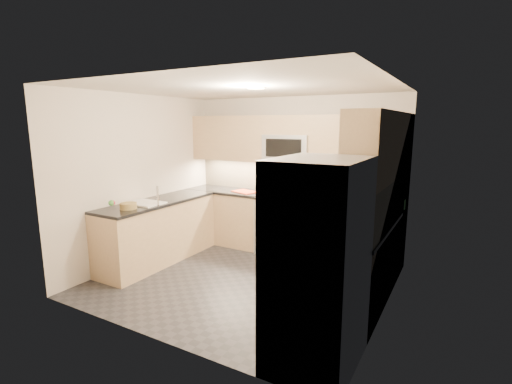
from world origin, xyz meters
name	(u,v)px	position (x,y,z in m)	size (l,w,h in m)	color
floor	(243,280)	(0.00, 0.00, 0.00)	(3.60, 3.20, 0.00)	#242429
ceiling	(242,88)	(0.00, 0.00, 2.50)	(3.60, 3.20, 0.02)	beige
wall_back	(293,174)	(0.00, 1.60, 1.25)	(3.60, 0.02, 2.50)	beige
wall_front	(151,215)	(0.00, -1.60, 1.25)	(3.60, 0.02, 2.50)	beige
wall_left	(142,179)	(-1.80, 0.00, 1.25)	(0.02, 3.20, 2.50)	beige
wall_right	(389,203)	(1.80, 0.00, 1.25)	(0.02, 3.20, 2.50)	beige
base_cab_back_left	(229,217)	(-1.09, 1.30, 0.45)	(1.42, 0.60, 0.90)	tan
base_cab_back_right	(352,235)	(1.09, 1.30, 0.45)	(1.42, 0.60, 0.90)	tan
base_cab_right	(360,266)	(1.50, 0.15, 0.45)	(0.60, 1.70, 0.90)	tan
base_cab_peninsula	(159,232)	(-1.50, 0.00, 0.45)	(0.60, 2.00, 0.90)	tan
countertop_back_left	(228,191)	(-1.09, 1.30, 0.92)	(1.42, 0.63, 0.04)	black
countertop_back_right	(353,204)	(1.09, 1.30, 0.92)	(1.42, 0.63, 0.04)	black
countertop_right	(362,226)	(1.50, 0.15, 0.92)	(0.63, 1.70, 0.04)	black
countertop_peninsula	(157,202)	(-1.50, 0.00, 0.92)	(0.63, 2.00, 0.04)	black
upper_cab_back	(289,139)	(0.00, 1.43, 1.83)	(3.60, 0.35, 0.75)	tan
upper_cab_right	(381,146)	(1.62, 0.28, 1.83)	(0.35, 1.95, 0.75)	tan
backsplash_back	(293,177)	(0.00, 1.60, 1.20)	(3.60, 0.01, 0.51)	tan
backsplash_right	(396,201)	(1.80, 0.45, 1.20)	(0.01, 2.30, 0.51)	tan
gas_range	(284,225)	(0.00, 1.28, 0.46)	(0.76, 0.65, 0.91)	#ADAFB6
range_cooktop	(285,197)	(0.00, 1.28, 0.92)	(0.76, 0.65, 0.03)	black
oven_door_glass	(275,231)	(0.00, 0.95, 0.45)	(0.62, 0.02, 0.45)	black
oven_handle	(275,214)	(0.00, 0.93, 0.72)	(0.02, 0.02, 0.60)	#B2B5BA
microwave	(289,147)	(0.00, 1.40, 1.70)	(0.76, 0.40, 0.40)	#ADB1B6
microwave_door	(283,148)	(0.00, 1.20, 1.70)	(0.60, 0.01, 0.28)	black
refrigerator	(318,264)	(1.45, -1.15, 0.90)	(0.70, 0.90, 1.80)	#A2A4A9
fridge_handle_left	(269,258)	(1.08, -1.33, 0.95)	(0.02, 0.02, 1.20)	#B2B5BA
fridge_handle_right	(287,246)	(1.08, -0.97, 0.95)	(0.02, 0.02, 1.20)	#B2B5BA
sink_basin	(145,208)	(-1.50, -0.25, 0.88)	(0.52, 0.38, 0.16)	white
faucet	(158,196)	(-1.24, -0.25, 1.08)	(0.03, 0.03, 0.28)	silver
utensil_bowl	(396,204)	(1.69, 1.21, 1.01)	(0.24, 0.24, 0.14)	#51A446
cutting_board	(245,192)	(-0.73, 1.25, 0.95)	(0.40, 0.28, 0.01)	red
fruit_basket	(128,206)	(-1.44, -0.60, 0.98)	(0.22, 0.22, 0.08)	olive
fruit_apple	(112,203)	(-1.50, -0.80, 1.05)	(0.07, 0.07, 0.07)	#B2142F
fruit_pear	(111,203)	(-1.50, -0.81, 1.05)	(0.08, 0.08, 0.08)	#4C9F44
dish_towel_check	(272,225)	(-0.02, 0.91, 0.55)	(0.19, 0.02, 0.36)	silver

